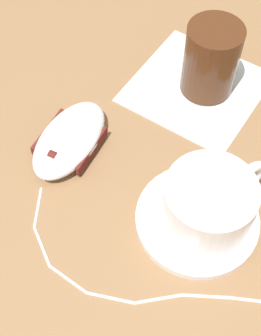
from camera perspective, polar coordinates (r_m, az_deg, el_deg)
name	(u,v)px	position (r m, az deg, el deg)	size (l,w,h in m)	color
ground_plane	(176,162)	(0.54, 5.62, 0.68)	(3.00, 3.00, 0.00)	olive
saucer	(197,219)	(0.50, 8.09, -6.21)	(0.13, 0.13, 0.01)	white
coffee_cup	(210,203)	(0.47, 9.63, -4.24)	(0.12, 0.09, 0.06)	white
computer_mouse	(69,139)	(0.54, -7.46, 3.48)	(0.13, 0.11, 0.03)	silver
mouse_cable	(145,277)	(0.47, 1.83, -13.10)	(0.19, 0.29, 0.00)	white
napkin_under_glass	(196,87)	(0.61, 8.02, 9.73)	(0.15, 0.15, 0.00)	white
drinking_glass	(211,60)	(0.58, 9.77, 12.88)	(0.07, 0.07, 0.09)	#4C2814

